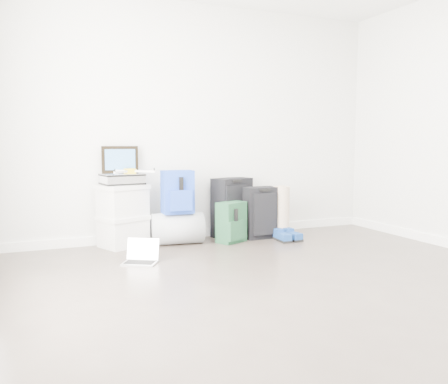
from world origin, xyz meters
name	(u,v)px	position (x,y,z in m)	size (l,w,h in m)	color
ground	(320,301)	(0.00, 0.00, 0.00)	(5.00, 5.00, 0.00)	#3D322C
room_envelope	(324,53)	(0.00, 0.02, 1.72)	(4.52, 5.02, 2.71)	silver
boxes_stack	(123,215)	(-0.94, 2.32, 0.34)	(0.58, 0.53, 0.67)	silver
briefcase	(122,179)	(-0.94, 2.32, 0.73)	(0.41, 0.30, 0.12)	#B2B2B7
painting	(120,160)	(-0.94, 2.42, 0.94)	(0.39, 0.06, 0.29)	black
drone	(130,171)	(-0.86, 2.30, 0.82)	(0.46, 0.46, 0.05)	gold
duffel_bag	(177,228)	(-0.36, 2.21, 0.17)	(0.35, 0.35, 0.56)	gray
blue_backpack	(178,193)	(-0.36, 2.18, 0.57)	(0.34, 0.26, 0.47)	navy
large_suitcase	(232,208)	(0.36, 2.35, 0.35)	(0.51, 0.41, 0.70)	black
green_backpack	(232,223)	(0.23, 2.06, 0.22)	(0.38, 0.35, 0.46)	#12341F
carry_on	(260,213)	(0.63, 2.14, 0.30)	(0.39, 0.26, 0.60)	black
shoes	(287,237)	(0.85, 1.89, 0.05)	(0.26, 0.30, 0.09)	black
rolled_rug	(281,212)	(0.89, 2.10, 0.30)	(0.20, 0.20, 0.60)	gray
laptop	(141,257)	(-0.93, 1.55, 0.05)	(0.38, 0.35, 0.22)	silver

